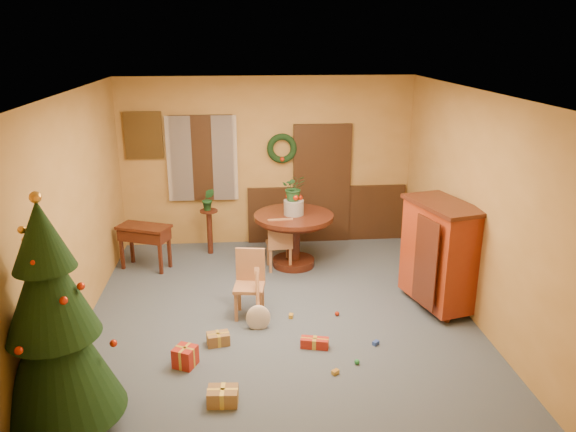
{
  "coord_description": "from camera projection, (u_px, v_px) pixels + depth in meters",
  "views": [
    {
      "loc": [
        -0.46,
        -6.72,
        3.54
      ],
      "look_at": [
        0.16,
        0.4,
        1.23
      ],
      "focal_mm": 35.0,
      "sensor_mm": 36.0,
      "label": 1
    }
  ],
  "objects": [
    {
      "name": "toy_e",
      "position": [
        335.0,
        372.0,
        6.13
      ],
      "size": [
        0.09,
        0.09,
        0.05
      ],
      "primitive_type": "cube",
      "rotation": [
        0.0,
        0.0,
        0.66
      ],
      "color": "gold",
      "rests_on": "floor"
    },
    {
      "name": "gift_c",
      "position": [
        218.0,
        339.0,
        6.72
      ],
      "size": [
        0.29,
        0.23,
        0.14
      ],
      "color": "brown",
      "rests_on": "floor"
    },
    {
      "name": "christmas_tree",
      "position": [
        54.0,
        324.0,
        4.96
      ],
      "size": [
        1.12,
        1.12,
        2.32
      ],
      "color": "#382111",
      "rests_on": "floor"
    },
    {
      "name": "room_envelope",
      "position": [
        279.0,
        181.0,
        9.73
      ],
      "size": [
        5.5,
        5.5,
        5.5
      ],
      "color": "#384051",
      "rests_on": "ground"
    },
    {
      "name": "centerpiece_plant",
      "position": [
        294.0,
        188.0,
        8.64
      ],
      "size": [
        0.37,
        0.32,
        0.41
      ],
      "primitive_type": "imported",
      "color": "#1E4C23",
      "rests_on": "urn"
    },
    {
      "name": "urn",
      "position": [
        294.0,
        207.0,
        8.74
      ],
      "size": [
        0.31,
        0.31,
        0.23
      ],
      "primitive_type": "cylinder",
      "color": "slate",
      "rests_on": "dining_table"
    },
    {
      "name": "toy_a",
      "position": [
        376.0,
        343.0,
        6.71
      ],
      "size": [
        0.09,
        0.09,
        0.05
      ],
      "primitive_type": "cube",
      "rotation": [
        0.0,
        0.0,
        0.72
      ],
      "color": "#24419F",
      "rests_on": "floor"
    },
    {
      "name": "gift_d",
      "position": [
        315.0,
        343.0,
        6.65
      ],
      "size": [
        0.35,
        0.21,
        0.12
      ],
      "color": "#A22315",
      "rests_on": "floor"
    },
    {
      "name": "toy_b",
      "position": [
        357.0,
        362.0,
        6.32
      ],
      "size": [
        0.06,
        0.06,
        0.06
      ],
      "primitive_type": "sphere",
      "color": "#24853E",
      "rests_on": "floor"
    },
    {
      "name": "stand_plant",
      "position": [
        208.0,
        199.0,
        9.25
      ],
      "size": [
        0.22,
        0.18,
        0.38
      ],
      "primitive_type": "imported",
      "rotation": [
        0.0,
        0.0,
        -0.05
      ],
      "color": "#19471E",
      "rests_on": "plant_stand"
    },
    {
      "name": "gift_a",
      "position": [
        223.0,
        396.0,
        5.64
      ],
      "size": [
        0.32,
        0.24,
        0.17
      ],
      "color": "brown",
      "rests_on": "floor"
    },
    {
      "name": "dining_table",
      "position": [
        294.0,
        230.0,
        8.85
      ],
      "size": [
        1.25,
        1.25,
        0.86
      ],
      "color": "black",
      "rests_on": "floor"
    },
    {
      "name": "chair_near",
      "position": [
        250.0,
        280.0,
        7.34
      ],
      "size": [
        0.44,
        0.44,
        0.89
      ],
      "color": "brown",
      "rests_on": "floor"
    },
    {
      "name": "plant_stand",
      "position": [
        209.0,
        227.0,
        9.4
      ],
      "size": [
        0.3,
        0.3,
        0.76
      ],
      "color": "black",
      "rests_on": "floor"
    },
    {
      "name": "sideboard",
      "position": [
        440.0,
        252.0,
        7.45
      ],
      "size": [
        0.88,
        1.26,
        1.47
      ],
      "color": "#631C0B",
      "rests_on": "floor"
    },
    {
      "name": "gift_b",
      "position": [
        185.0,
        357.0,
        6.27
      ],
      "size": [
        0.3,
        0.3,
        0.23
      ],
      "color": "#A22315",
      "rests_on": "floor"
    },
    {
      "name": "writing_desk",
      "position": [
        145.0,
        236.0,
        8.77
      ],
      "size": [
        0.89,
        0.67,
        0.71
      ],
      "color": "black",
      "rests_on": "floor"
    },
    {
      "name": "toy_d",
      "position": [
        337.0,
        314.0,
        7.41
      ],
      "size": [
        0.06,
        0.06,
        0.06
      ],
      "primitive_type": "sphere",
      "color": "#AE240B",
      "rests_on": "floor"
    },
    {
      "name": "toy_c",
      "position": [
        291.0,
        316.0,
        7.36
      ],
      "size": [
        0.07,
        0.09,
        0.05
      ],
      "primitive_type": "cube",
      "rotation": [
        0.0,
        0.0,
        1.3
      ],
      "color": "#B78922",
      "rests_on": "floor"
    },
    {
      "name": "guitar",
      "position": [
        258.0,
        302.0,
        6.98
      ],
      "size": [
        0.45,
        0.55,
        0.72
      ],
      "primitive_type": null,
      "rotation": [
        -0.49,
        0.0,
        0.34
      ],
      "color": "beige",
      "rests_on": "floor"
    },
    {
      "name": "chair_far",
      "position": [
        280.0,
        242.0,
        8.72
      ],
      "size": [
        0.4,
        0.4,
        0.88
      ],
      "color": "brown",
      "rests_on": "floor"
    }
  ]
}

